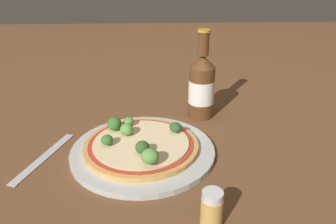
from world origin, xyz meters
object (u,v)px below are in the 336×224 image
at_px(fork, 44,157).
at_px(pepper_shaker, 212,209).
at_px(beer_bottle, 202,86).
at_px(pizza, 141,145).

bearing_deg(fork, pepper_shaker, -103.83).
bearing_deg(beer_bottle, pizza, -130.63).
xyz_separation_m(pizza, beer_bottle, (0.15, 0.17, 0.06)).
height_order(pepper_shaker, fork, pepper_shaker).
height_order(pizza, beer_bottle, beer_bottle).
bearing_deg(beer_bottle, fork, -152.31).
xyz_separation_m(pizza, pepper_shaker, (0.11, -0.21, 0.01)).
distance_m(pizza, fork, 0.20).
bearing_deg(fork, beer_bottle, -43.07).
xyz_separation_m(pizza, fork, (-0.20, -0.01, -0.02)).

